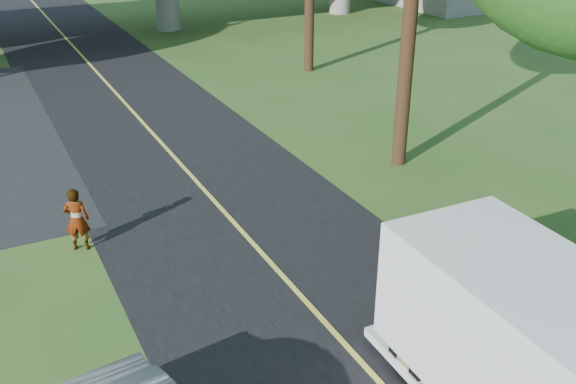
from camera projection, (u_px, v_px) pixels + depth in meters
road at (203, 189)px, 18.59m from camera, size 7.00×90.00×0.02m
lane_line at (203, 188)px, 18.58m from camera, size 0.12×90.00×0.01m
step_van at (558, 372)px, 9.44m from camera, size 2.66×6.77×2.81m
pedestrian at (77, 219)px, 15.23m from camera, size 0.69×0.57×1.61m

